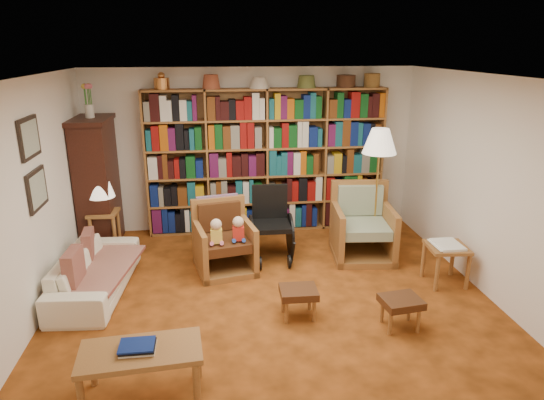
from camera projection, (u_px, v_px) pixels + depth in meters
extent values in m
plane|color=#B2561B|center=(273.00, 302.00, 5.54)|extent=(5.00, 5.00, 0.00)
plane|color=white|center=(273.00, 77.00, 4.78)|extent=(5.00, 5.00, 0.00)
plane|color=white|center=(252.00, 150.00, 7.52)|extent=(5.00, 0.00, 5.00)
plane|color=white|center=(329.00, 327.00, 2.80)|extent=(5.00, 0.00, 5.00)
plane|color=white|center=(26.00, 207.00, 4.86)|extent=(0.00, 5.00, 5.00)
plane|color=white|center=(493.00, 189.00, 5.46)|extent=(0.00, 5.00, 5.00)
cube|color=#9E6631|center=(266.00, 161.00, 7.44)|extent=(3.60, 0.30, 2.20)
cube|color=#38170F|center=(98.00, 185.00, 6.88)|extent=(0.45, 0.90, 1.80)
cube|color=#38170F|center=(90.00, 120.00, 6.60)|extent=(0.50, 0.95, 0.06)
cylinder|color=silver|center=(89.00, 111.00, 6.56)|extent=(0.12, 0.12, 0.18)
cube|color=black|center=(29.00, 138.00, 4.94)|extent=(0.03, 0.52, 0.42)
cube|color=gray|center=(31.00, 138.00, 4.95)|extent=(0.01, 0.44, 0.34)
cube|color=black|center=(37.00, 189.00, 5.11)|extent=(0.03, 0.52, 0.42)
cube|color=gray|center=(38.00, 189.00, 5.11)|extent=(0.01, 0.44, 0.34)
imported|color=white|center=(95.00, 272.00, 5.71)|extent=(1.77, 0.81, 0.50)
cube|color=#C6AD90|center=(99.00, 268.00, 5.70)|extent=(0.93, 1.44, 0.04)
cube|color=maroon|center=(89.00, 245.00, 5.96)|extent=(0.15, 0.37, 0.36)
cube|color=maroon|center=(74.00, 270.00, 5.30)|extent=(0.15, 0.41, 0.41)
cube|color=#9E6631|center=(103.00, 213.00, 6.68)|extent=(0.41, 0.41, 0.04)
cylinder|color=#9E6631|center=(92.00, 238.00, 6.61)|extent=(0.05, 0.05, 0.57)
cylinder|color=#9E6631|center=(115.00, 237.00, 6.65)|extent=(0.05, 0.05, 0.57)
cylinder|color=#9E6631|center=(97.00, 230.00, 6.90)|extent=(0.05, 0.05, 0.57)
cylinder|color=#9E6631|center=(119.00, 229.00, 6.94)|extent=(0.05, 0.05, 0.57)
cylinder|color=gold|center=(102.00, 205.00, 6.65)|extent=(0.12, 0.12, 0.20)
cone|color=#F9EACC|center=(100.00, 187.00, 6.57)|extent=(0.36, 0.36, 0.28)
cube|color=#9E6631|center=(225.00, 267.00, 6.32)|extent=(0.85, 0.87, 0.08)
cube|color=#9E6631|center=(199.00, 249.00, 6.19)|extent=(0.21, 0.74, 0.64)
cube|color=#9E6631|center=(250.00, 246.00, 6.27)|extent=(0.21, 0.74, 0.64)
cube|color=#9E6631|center=(224.00, 229.00, 6.51)|extent=(0.72, 0.22, 0.89)
cube|color=#492613|center=(225.00, 243.00, 6.18)|extent=(0.67, 0.72, 0.12)
cube|color=#492613|center=(223.00, 216.00, 6.38)|extent=(0.57, 0.21, 0.38)
cube|color=#BD3255|center=(223.00, 209.00, 6.46)|extent=(0.56, 0.17, 0.40)
cube|color=#9E6631|center=(362.00, 254.00, 6.71)|extent=(0.88, 0.91, 0.09)
cube|color=#9E6631|center=(337.00, 234.00, 6.57)|extent=(0.16, 0.84, 0.71)
cube|color=#9E6631|center=(388.00, 232.00, 6.66)|extent=(0.16, 0.84, 0.71)
cube|color=#9E6631|center=(356.00, 214.00, 6.93)|extent=(0.80, 0.17, 1.00)
cube|color=gray|center=(364.00, 228.00, 6.56)|extent=(0.69, 0.76, 0.13)
cube|color=gray|center=(358.00, 200.00, 6.78)|extent=(0.63, 0.17, 0.42)
cube|color=black|center=(272.00, 226.00, 6.51)|extent=(0.49, 0.49, 0.06)
cube|color=black|center=(270.00, 202.00, 6.66)|extent=(0.48, 0.06, 0.48)
cylinder|color=black|center=(251.00, 236.00, 6.64)|extent=(0.03, 0.60, 0.60)
cylinder|color=black|center=(290.00, 235.00, 6.70)|extent=(0.03, 0.60, 0.60)
cylinder|color=black|center=(260.00, 263.00, 6.33)|extent=(0.03, 0.17, 0.17)
cylinder|color=black|center=(289.00, 262.00, 6.37)|extent=(0.03, 0.17, 0.17)
cylinder|color=gold|center=(372.00, 248.00, 6.96)|extent=(0.29, 0.29, 0.03)
cylinder|color=gold|center=(376.00, 201.00, 6.74)|extent=(0.03, 0.03, 1.47)
cone|color=#F9EACC|center=(380.00, 141.00, 6.49)|extent=(0.46, 0.46, 0.34)
cube|color=#9E6631|center=(447.00, 247.00, 5.85)|extent=(0.50, 0.50, 0.04)
cylinder|color=#9E6631|center=(437.00, 274.00, 5.72)|extent=(0.05, 0.05, 0.45)
cylinder|color=#9E6631|center=(468.00, 272.00, 5.77)|extent=(0.05, 0.05, 0.45)
cylinder|color=#9E6631|center=(423.00, 260.00, 6.09)|extent=(0.05, 0.05, 0.45)
cylinder|color=#9E6631|center=(452.00, 258.00, 6.13)|extent=(0.05, 0.05, 0.45)
cube|color=white|center=(447.00, 245.00, 5.84)|extent=(0.33, 0.40, 0.03)
cube|color=#492613|center=(299.00, 292.00, 5.15)|extent=(0.40, 0.34, 0.08)
cylinder|color=#9E6631|center=(286.00, 313.00, 5.08)|extent=(0.04, 0.04, 0.26)
cylinder|color=#9E6631|center=(314.00, 311.00, 5.11)|extent=(0.04, 0.04, 0.26)
cylinder|color=#9E6631|center=(283.00, 301.00, 5.30)|extent=(0.04, 0.04, 0.26)
cylinder|color=#9E6631|center=(310.00, 300.00, 5.34)|extent=(0.04, 0.04, 0.26)
cube|color=#492613|center=(401.00, 302.00, 4.96)|extent=(0.44, 0.38, 0.08)
cylinder|color=#9E6631|center=(390.00, 323.00, 4.88)|extent=(0.04, 0.04, 0.26)
cylinder|color=#9E6631|center=(418.00, 321.00, 4.92)|extent=(0.04, 0.04, 0.26)
cylinder|color=#9E6631|center=(382.00, 311.00, 5.10)|extent=(0.04, 0.04, 0.26)
cylinder|color=#9E6631|center=(409.00, 309.00, 5.14)|extent=(0.04, 0.04, 0.26)
cube|color=#9E6631|center=(141.00, 352.00, 3.93)|extent=(1.02, 0.57, 0.05)
cylinder|color=#9E6631|center=(81.00, 397.00, 3.75)|extent=(0.06, 0.06, 0.40)
cylinder|color=#9E6631|center=(197.00, 387.00, 3.86)|extent=(0.06, 0.06, 0.40)
cylinder|color=#9E6631|center=(92.00, 365.00, 4.13)|extent=(0.06, 0.06, 0.40)
cylinder|color=#9E6631|center=(198.00, 357.00, 4.24)|extent=(0.06, 0.06, 0.40)
cube|color=brown|center=(140.00, 347.00, 3.91)|extent=(0.30, 0.24, 0.05)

